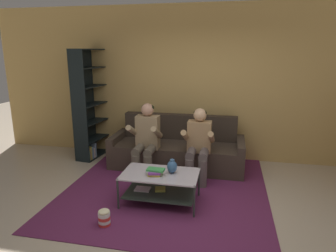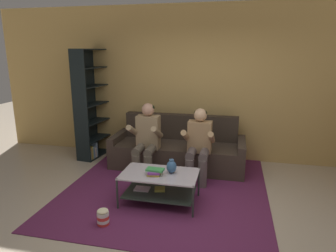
# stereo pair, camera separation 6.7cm
# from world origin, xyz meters

# --- Properties ---
(ground) EXTENTS (16.80, 16.80, 0.00)m
(ground) POSITION_xyz_m (0.00, 0.00, 0.00)
(ground) COLOR #BEAC94
(back_partition) EXTENTS (8.40, 0.12, 2.90)m
(back_partition) POSITION_xyz_m (0.00, 2.46, 1.45)
(back_partition) COLOR tan
(back_partition) RESTS_ON ground
(couch) EXTENTS (2.37, 0.85, 0.91)m
(couch) POSITION_xyz_m (-0.33, 1.83, 0.30)
(couch) COLOR #3C3027
(couch) RESTS_ON ground
(person_seated_left) EXTENTS (0.50, 0.58, 1.22)m
(person_seated_left) POSITION_xyz_m (-0.77, 1.32, 0.67)
(person_seated_left) COLOR brown
(person_seated_left) RESTS_ON ground
(person_seated_right) EXTENTS (0.50, 0.58, 1.17)m
(person_seated_right) POSITION_xyz_m (0.10, 1.31, 0.64)
(person_seated_right) COLOR #5D504E
(person_seated_right) RESTS_ON ground
(coffee_table) EXTENTS (1.04, 0.62, 0.44)m
(coffee_table) POSITION_xyz_m (-0.33, 0.43, 0.29)
(coffee_table) COLOR #BAB2BD
(coffee_table) RESTS_ON ground
(area_rug) EXTENTS (3.00, 3.34, 0.01)m
(area_rug) POSITION_xyz_m (-0.33, 1.00, 0.01)
(area_rug) COLOR #5F2249
(area_rug) RESTS_ON ground
(vase) EXTENTS (0.14, 0.14, 0.20)m
(vase) POSITION_xyz_m (-0.17, 0.48, 0.53)
(vase) COLOR #325985
(vase) RESTS_ON coffee_table
(book_stack) EXTENTS (0.24, 0.20, 0.09)m
(book_stack) POSITION_xyz_m (-0.38, 0.37, 0.48)
(book_stack) COLOR gold
(book_stack) RESTS_ON coffee_table
(bookshelf) EXTENTS (0.42, 0.98, 2.10)m
(bookshelf) POSITION_xyz_m (-2.13, 2.08, 0.95)
(bookshelf) COLOR black
(bookshelf) RESTS_ON ground
(popcorn_tub) EXTENTS (0.15, 0.15, 0.21)m
(popcorn_tub) POSITION_xyz_m (-0.86, -0.27, 0.11)
(popcorn_tub) COLOR red
(popcorn_tub) RESTS_ON ground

